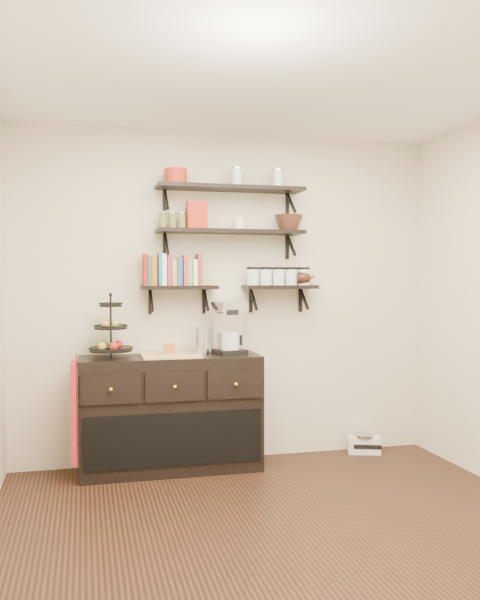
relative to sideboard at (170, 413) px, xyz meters
name	(u,v)px	position (x,y,z in m)	size (l,w,h in m)	color
floor	(294,542)	(0.51, -1.51, -0.45)	(3.50, 3.50, 0.00)	black
ceiling	(296,65)	(0.51, -1.51, 2.25)	(3.50, 3.50, 0.02)	white
back_wall	(227,297)	(0.51, 0.24, 0.90)	(3.50, 0.02, 2.70)	beige
shelf_top	(231,189)	(0.51, 0.10, 1.78)	(1.20, 0.27, 0.23)	black
shelf_mid	(231,232)	(0.51, 0.10, 1.43)	(1.20, 0.27, 0.23)	black
shelf_low_left	(179,288)	(0.09, 0.12, 0.98)	(0.60, 0.25, 0.23)	black
shelf_low_right	(280,288)	(0.93, 0.12, 0.98)	(0.60, 0.25, 0.23)	black
cookbooks	(172,271)	(0.04, 0.12, 1.11)	(0.43, 0.15, 0.26)	#A91314
glass_canisters	(278,277)	(0.92, 0.12, 1.06)	(0.54, 0.10, 0.13)	silver
sideboard	(170,413)	(0.00, 0.00, 0.00)	(1.40, 0.50, 0.92)	black
fruit_stand	(111,336)	(-0.45, 0.00, 0.61)	(0.32, 0.32, 0.47)	black
candle	(169,349)	(-0.01, 0.00, 0.50)	(0.08, 0.08, 0.08)	#A15725
coffee_maker	(229,329)	(0.48, 0.03, 0.65)	(0.27, 0.27, 0.42)	black
thermal_carafe	(202,342)	(0.25, -0.02, 0.56)	(0.11, 0.11, 0.22)	silver
apron	(74,412)	(-0.73, -0.10, 0.07)	(0.04, 0.31, 0.73)	red
radio	(364,444)	(1.68, 0.08, -0.37)	(0.30, 0.23, 0.16)	silver
recipe_box	(197,215)	(0.23, 0.10, 1.56)	(0.16, 0.06, 0.22)	#AC2813
walnut_bowl	(289,223)	(1.00, 0.10, 1.51)	(0.24, 0.24, 0.13)	black
ramekins	(239,224)	(0.58, 0.10, 1.50)	(0.09, 0.09, 0.10)	white
teapot	(302,277)	(1.13, 0.12, 1.07)	(0.19, 0.14, 0.14)	black
red_pot	(176,177)	(0.06, 0.10, 1.86)	(0.18, 0.18, 0.12)	#AC2813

